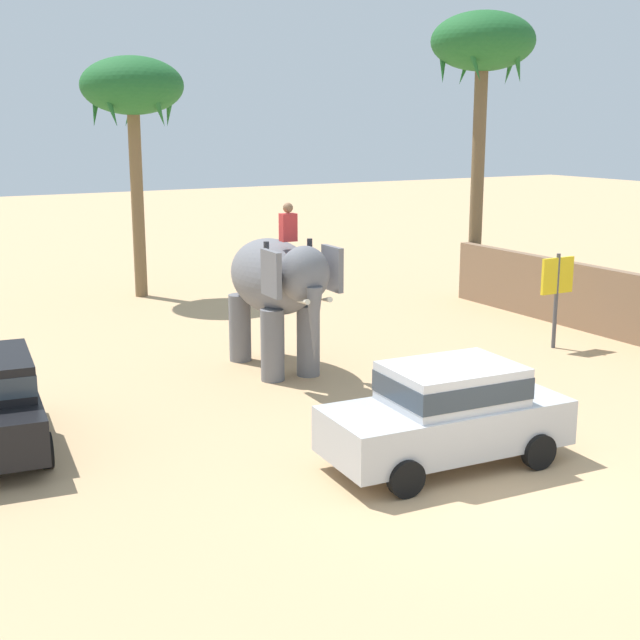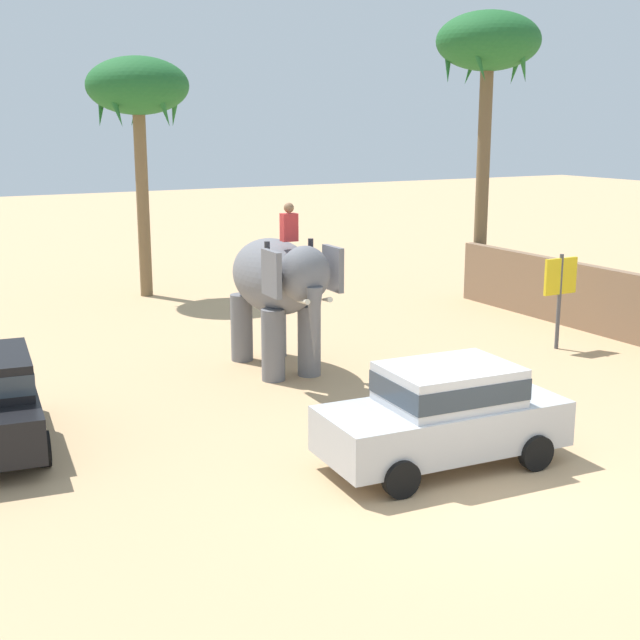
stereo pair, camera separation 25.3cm
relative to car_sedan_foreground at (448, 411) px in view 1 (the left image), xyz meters
The scene contains 6 objects.
ground_plane 1.36m from the car_sedan_foreground, 95.28° to the right, with size 120.00×120.00×0.00m, color tan.
car_sedan_foreground is the anchor object (origin of this frame).
elephant_with_mahout 6.50m from the car_sedan_foreground, 88.86° to the left, with size 1.72×3.90×3.88m.
palm_tree_behind_elephant 17.32m from the car_sedan_foreground, 89.17° to the left, with size 3.20×3.20×7.57m.
palm_tree_left_of_road 16.08m from the car_sedan_foreground, 48.75° to the left, with size 3.20×3.20×8.89m.
signboard_yellow 8.57m from the car_sedan_foreground, 33.86° to the left, with size 1.00×0.10×2.40m.
Camera 1 is at (-8.56, -9.85, 5.59)m, focal length 49.06 mm.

